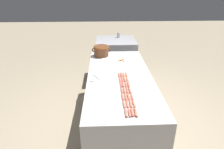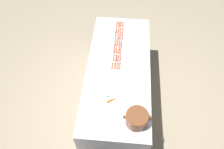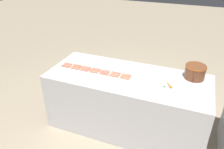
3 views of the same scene
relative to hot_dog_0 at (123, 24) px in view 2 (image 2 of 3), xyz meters
The scene contains 33 objects.
ground_plane 1.33m from the hot_dog_0, 89.46° to the left, with size 20.00×20.00×0.00m, color gray.
griddle_counter 1.07m from the hot_dog_0, 89.46° to the left, with size 0.95×2.29×0.90m.
hot_dog_0 is the anchor object (origin of this frame).
hot_dog_1 0.16m from the hot_dog_0, 91.09° to the left, with size 0.03×0.14×0.02m.
hot_dog_2 0.32m from the hot_dog_0, 90.66° to the left, with size 0.03×0.14×0.02m.
hot_dog_3 0.48m from the hot_dog_0, 90.14° to the left, with size 0.03×0.14×0.02m.
hot_dog_4 0.63m from the hot_dog_0, 89.90° to the left, with size 0.03×0.14×0.02m.
hot_dog_5 0.79m from the hot_dog_0, 90.01° to the left, with size 0.03×0.14×0.02m.
hot_dog_6 0.95m from the hot_dog_0, 90.16° to the left, with size 0.03×0.14×0.02m.
hot_dog_7 0.04m from the hot_dog_0, ahead, with size 0.03×0.14×0.02m.
hot_dog_8 0.17m from the hot_dog_0, 78.58° to the left, with size 0.03×0.14×0.02m.
hot_dog_9 0.32m from the hot_dog_0, 84.09° to the left, with size 0.03×0.14×0.02m.
hot_dog_10 0.48m from the hot_dog_0, 86.13° to the left, with size 0.02×0.14×0.02m.
hot_dog_11 0.64m from the hot_dog_0, 87.10° to the left, with size 0.03×0.14×0.02m.
hot_dog_12 0.80m from the hot_dog_0, 87.40° to the left, with size 0.03×0.14×0.02m.
hot_dog_13 0.95m from the hot_dog_0, 88.07° to the left, with size 0.03×0.14×0.02m.
hot_dog_14 0.07m from the hot_dog_0, ahead, with size 0.03×0.14×0.02m.
hot_dog_15 0.18m from the hot_dog_0, 66.91° to the left, with size 0.03×0.14×0.02m.
hot_dog_16 0.33m from the hot_dog_0, 78.33° to the left, with size 0.03×0.14×0.02m.
hot_dog_17 0.48m from the hot_dog_0, 81.73° to the left, with size 0.03×0.14×0.02m.
hot_dog_18 0.63m from the hot_dog_0, 83.64° to the left, with size 0.03×0.14×0.02m.
hot_dog_19 0.80m from the hot_dog_0, 85.15° to the left, with size 0.03×0.14×0.02m.
hot_dog_20 0.96m from the hot_dog_0, 85.88° to the left, with size 0.03×0.14×0.02m.
hot_dog_21 0.10m from the hot_dog_0, ahead, with size 0.03×0.14×0.02m.
hot_dog_22 0.20m from the hot_dog_0, 56.95° to the left, with size 0.03×0.14×0.02m.
hot_dog_23 0.34m from the hot_dog_0, 71.28° to the left, with size 0.03×0.14×0.02m.
hot_dog_24 0.49m from the hot_dog_0, 77.86° to the left, with size 0.03×0.14×0.02m.
hot_dog_25 0.65m from the hot_dog_0, 80.67° to the left, with size 0.03×0.14×0.02m.
hot_dog_26 0.80m from the hot_dog_0, 82.39° to the left, with size 0.03×0.14×0.02m.
hot_dog_27 0.96m from the hot_dog_0, 83.52° to the left, with size 0.03×0.14×0.02m.
bean_pot 1.86m from the hot_dog_0, 98.40° to the left, with size 0.35×0.28×0.20m.
serving_spoon 0.89m from the hot_dog_0, 114.72° to the left, with size 0.17×0.25×0.02m.
carrot 1.54m from the hot_dog_0, 87.95° to the left, with size 0.16×0.12×0.03m.
Camera 2 is at (-0.08, 2.07, 3.45)m, focal length 35.03 mm.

